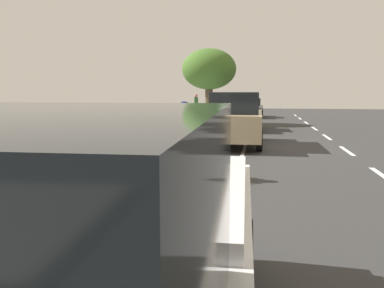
% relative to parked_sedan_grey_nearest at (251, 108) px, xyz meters
% --- Properties ---
extents(ground, '(69.00, 69.00, 0.00)m').
position_rel_parked_sedan_grey_nearest_xyz_m(ground, '(-0.57, 17.20, -0.75)').
color(ground, '#323232').
extents(sidewalk, '(4.31, 43.13, 0.16)m').
position_rel_parked_sedan_grey_nearest_xyz_m(sidewalk, '(3.45, 17.20, -0.67)').
color(sidewalk, '#A3A6A5').
rests_on(sidewalk, ground).
extents(curb_edge, '(0.16, 43.13, 0.16)m').
position_rel_parked_sedan_grey_nearest_xyz_m(curb_edge, '(1.22, 17.20, -0.67)').
color(curb_edge, gray).
rests_on(curb_edge, ground).
extents(lane_stripe_centre, '(0.14, 44.20, 0.01)m').
position_rel_parked_sedan_grey_nearest_xyz_m(lane_stripe_centre, '(-3.73, 17.73, -0.75)').
color(lane_stripe_centre, white).
rests_on(lane_stripe_centre, ground).
extents(lane_stripe_bike_edge, '(0.12, 43.13, 0.01)m').
position_rel_parked_sedan_grey_nearest_xyz_m(lane_stripe_bike_edge, '(-0.25, 17.20, -0.75)').
color(lane_stripe_bike_edge, white).
rests_on(lane_stripe_bike_edge, ground).
extents(parked_sedan_grey_nearest, '(1.96, 4.46, 1.52)m').
position_rel_parked_sedan_grey_nearest_xyz_m(parked_sedan_grey_nearest, '(0.00, 0.00, 0.00)').
color(parked_sedan_grey_nearest, slate).
rests_on(parked_sedan_grey_nearest, ground).
extents(parked_sedan_dark_blue_second, '(2.06, 4.51, 1.52)m').
position_rel_parked_sedan_grey_nearest_xyz_m(parked_sedan_dark_blue_second, '(0.20, 10.53, 0.00)').
color(parked_sedan_dark_blue_second, navy).
rests_on(parked_sedan_dark_blue_second, ground).
extents(parked_suv_tan_mid, '(1.99, 4.71, 1.99)m').
position_rel_parked_sedan_grey_nearest_xyz_m(parked_suv_tan_mid, '(0.11, 16.89, 0.27)').
color(parked_suv_tan_mid, tan).
rests_on(parked_suv_tan_mid, ground).
extents(bicycle_at_curb, '(1.74, 0.46, 0.75)m').
position_rel_parked_sedan_grey_nearest_xyz_m(bicycle_at_curb, '(0.75, 23.25, -0.38)').
color(bicycle_at_curb, black).
rests_on(bicycle_at_curb, ground).
extents(cyclist_with_backpack, '(0.46, 0.61, 1.79)m').
position_rel_parked_sedan_grey_nearest_xyz_m(cyclist_with_backpack, '(0.98, 22.81, 0.35)').
color(cyclist_with_backpack, '#C6B284').
rests_on(cyclist_with_backpack, ground).
extents(street_tree_near_cyclist, '(3.36, 3.36, 4.51)m').
position_rel_parked_sedan_grey_nearest_xyz_m(street_tree_near_cyclist, '(2.43, 7.05, 2.62)').
color(street_tree_near_cyclist, '#4C3F2C').
rests_on(street_tree_near_cyclist, sidewalk).
extents(pedestrian_on_phone, '(0.34, 0.59, 1.70)m').
position_rel_parked_sedan_grey_nearest_xyz_m(pedestrian_on_phone, '(3.80, 3.76, 0.37)').
color(pedestrian_on_phone, black).
rests_on(pedestrian_on_phone, sidewalk).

